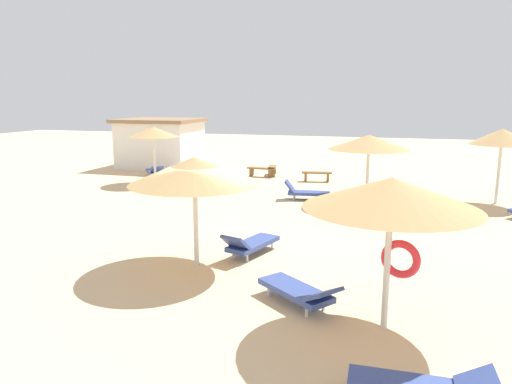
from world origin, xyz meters
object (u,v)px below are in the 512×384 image
lounger_1 (300,291)px  lounger_2 (306,192)px  bench_0 (261,170)px  bench_1 (317,175)px  parasol_3 (194,171)px  lounger_3 (250,244)px  parasol_0 (153,132)px  parasol_1 (391,194)px  beach_cabana (161,143)px  bench_2 (272,169)px  parasol_2 (369,142)px  parasol_4 (502,137)px  lounger_5 (199,178)px  lounger_0 (155,171)px

lounger_1 → lounger_2: 10.11m
bench_0 → bench_1: 3.13m
parasol_3 → lounger_3: (1.05, 1.15, -2.08)m
parasol_0 → lounger_1: size_ratio=1.44×
parasol_1 → beach_cabana: 21.89m
bench_0 → beach_cabana: bearing=165.5°
parasol_3 → bench_2: (-1.66, 13.95, -2.05)m
bench_2 → parasol_2: bearing=-46.9°
parasol_1 → parasol_3: bearing=156.1°
bench_2 → parasol_4: bearing=-21.7°
lounger_2 → bench_0: bearing=123.4°
parasol_4 → lounger_3: parasol_4 is taller
parasol_1 → lounger_5: parasol_1 is taller
parasol_2 → bench_1: size_ratio=2.02×
parasol_3 → bench_0: (-2.14, 13.45, -2.05)m
lounger_5 → bench_0: size_ratio=1.22×
parasol_0 → lounger_0: 2.77m
parasol_4 → bench_1: parasol_4 is taller
parasol_3 → lounger_5: 11.44m
lounger_3 → bench_0: lounger_3 is taller
bench_0 → lounger_2: bearing=-56.6°
parasol_4 → lounger_5: 13.14m
lounger_5 → parasol_0: bearing=-174.4°
parasol_2 → lounger_3: parasol_2 is taller
parasol_0 → parasol_1: (11.17, -12.16, 0.00)m
lounger_2 → parasol_1: bearing=-72.0°
lounger_5 → bench_1: size_ratio=1.21×
parasol_2 → parasol_3: 9.05m
parasol_0 → parasol_4: 15.15m
parasol_2 → lounger_0: 11.74m
bench_0 → parasol_1: bearing=-66.5°
lounger_0 → lounger_2: (8.61, -3.23, 0.01)m
lounger_0 → parasol_4: bearing=-6.3°
parasol_0 → lounger_3: 12.00m
bench_2 → beach_cabana: (-7.24, 1.24, 1.12)m
bench_0 → lounger_0: bearing=-161.3°
lounger_2 → lounger_5: (-5.57, 1.93, -0.00)m
bench_0 → parasol_0: bearing=-143.4°
bench_1 → lounger_2: bearing=-86.7°
parasol_2 → lounger_0: (-11.05, 3.36, -2.12)m
parasol_3 → lounger_0: 13.98m
parasol_2 → beach_cabana: size_ratio=0.67×
parasol_0 → parasol_2: parasol_0 is taller
parasol_0 → beach_cabana: (-2.30, 5.06, -1.02)m
parasol_4 → bench_2: 11.22m
parasol_4 → bench_1: 8.47m
lounger_0 → lounger_2: bearing=-20.6°
parasol_3 → bench_1: (0.93, 12.81, -2.05)m
beach_cabana → lounger_3: bearing=-54.7°
bench_1 → parasol_3: bearing=-94.1°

